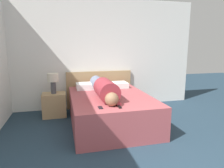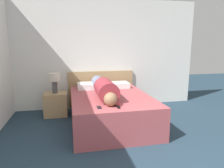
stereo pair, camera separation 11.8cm
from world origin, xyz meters
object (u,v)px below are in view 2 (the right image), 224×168
pillow_near_headboard (89,86)px  pillow_second (118,85)px  table_lamp (54,80)px  bed (110,110)px  tv_remote (118,107)px  cell_phone (99,107)px  person_lying (104,88)px  nightstand (56,104)px

pillow_near_headboard → pillow_second: bearing=0.0°
table_lamp → pillow_second: table_lamp is taller
bed → tv_remote: 0.82m
table_lamp → cell_phone: bearing=-62.6°
tv_remote → person_lying: bearing=97.7°
nightstand → tv_remote: tv_remote is taller
pillow_near_headboard → pillow_second: pillow_near_headboard is taller
tv_remote → cell_phone: (-0.29, 0.04, -0.01)m
person_lying → cell_phone: 0.73m
tv_remote → bed: bearing=87.1°
nightstand → tv_remote: bearing=-54.9°
table_lamp → tv_remote: bearing=-54.9°
nightstand → pillow_second: pillow_second is taller
table_lamp → person_lying: (0.93, -0.74, -0.07)m
person_lying → pillow_near_headboard: person_lying is taller
nightstand → pillow_near_headboard: bearing=-0.9°
table_lamp → pillow_second: (1.39, -0.01, -0.17)m
bed → nightstand: (-1.07, 0.70, -0.03)m
bed → cell_phone: cell_phone is taller
pillow_near_headboard → table_lamp: bearing=179.1°
nightstand → pillow_second: 1.44m
pillow_near_headboard → pillow_second: 0.66m
tv_remote → cell_phone: 0.29m
bed → nightstand: 1.28m
nightstand → tv_remote: (1.03, -1.47, 0.33)m
bed → pillow_near_headboard: 0.85m
person_lying → pillow_second: size_ratio=3.43×
pillow_second → cell_phone: size_ratio=3.66×
bed → pillow_near_headboard: pillow_near_headboard is taller
bed → pillow_second: size_ratio=4.17×
pillow_near_headboard → pillow_second: (0.66, 0.00, -0.01)m
bed → table_lamp: bearing=146.6°
bed → person_lying: (-0.14, -0.04, 0.44)m
bed → person_lying: person_lying is taller
table_lamp → pillow_near_headboard: table_lamp is taller
bed → table_lamp: table_lamp is taller
nightstand → cell_phone: bearing=-62.6°
nightstand → table_lamp: 0.54m
bed → pillow_second: pillow_second is taller
nightstand → cell_phone: (0.74, -1.43, 0.32)m
pillow_second → bed: bearing=-114.9°
table_lamp → person_lying: table_lamp is taller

